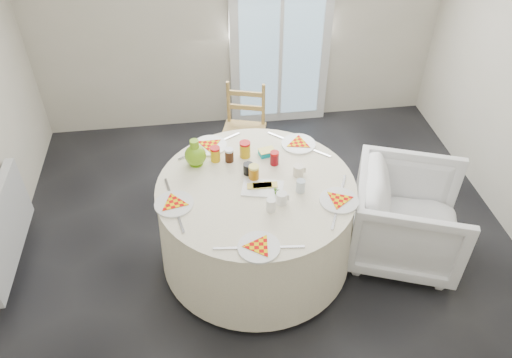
{
  "coord_description": "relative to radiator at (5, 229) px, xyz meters",
  "views": [
    {
      "loc": [
        -0.46,
        -2.58,
        3.02
      ],
      "look_at": [
        -0.1,
        0.03,
        0.8
      ],
      "focal_mm": 35.0,
      "sensor_mm": 36.0,
      "label": 1
    }
  ],
  "objects": [
    {
      "name": "place_settings",
      "position": [
        1.84,
        -0.17,
        0.39
      ],
      "size": [
        1.79,
        1.79,
        0.03
      ],
      "primitive_type": null,
      "rotation": [
        0.0,
        0.0,
        0.31
      ],
      "color": "white",
      "rests_on": "table"
    },
    {
      "name": "table",
      "position": [
        1.84,
        -0.17,
        -0.01
      ],
      "size": [
        1.44,
        1.44,
        0.73
      ],
      "primitive_type": "cylinder",
      "color": "#F8F0C8",
      "rests_on": "floor"
    },
    {
      "name": "floor",
      "position": [
        1.94,
        -0.2,
        -0.38
      ],
      "size": [
        4.0,
        4.0,
        0.0
      ],
      "primitive_type": "plane",
      "color": "black",
      "rests_on": "ground"
    },
    {
      "name": "cheese_platter",
      "position": [
        1.88,
        -0.22,
        0.39
      ],
      "size": [
        0.32,
        0.24,
        0.04
      ],
      "primitive_type": null,
      "rotation": [
        0.0,
        0.0,
        -0.24
      ],
      "color": "silver",
      "rests_on": "table"
    },
    {
      "name": "wall_back",
      "position": [
        1.94,
        1.8,
        0.92
      ],
      "size": [
        4.0,
        0.02,
        2.6
      ],
      "primitive_type": "cube",
      "color": "#BCB5A3",
      "rests_on": "floor"
    },
    {
      "name": "green_pitcher",
      "position": [
        1.43,
        0.13,
        0.49
      ],
      "size": [
        0.17,
        0.17,
        0.2
      ],
      "primitive_type": null,
      "rotation": [
        0.0,
        0.0,
        -0.07
      ],
      "color": "#70AB17",
      "rests_on": "table"
    },
    {
      "name": "mugs_glasses",
      "position": [
        1.98,
        -0.15,
        0.43
      ],
      "size": [
        0.59,
        0.59,
        0.1
      ],
      "primitive_type": null,
      "rotation": [
        0.0,
        0.0,
        -0.07
      ],
      "color": "#9C9291",
      "rests_on": "table"
    },
    {
      "name": "glass_door",
      "position": [
        2.34,
        1.75,
        0.67
      ],
      "size": [
        1.0,
        0.08,
        2.1
      ],
      "primitive_type": "cube",
      "color": "silver",
      "rests_on": "floor"
    },
    {
      "name": "jar_cluster",
      "position": [
        1.78,
        0.1,
        0.44
      ],
      "size": [
        0.54,
        0.39,
        0.14
      ],
      "primitive_type": null,
      "rotation": [
        0.0,
        0.0,
        0.35
      ],
      "color": "#A8591E",
      "rests_on": "table"
    },
    {
      "name": "armchair",
      "position": [
        2.98,
        -0.27,
        0.01
      ],
      "size": [
        0.97,
        1.0,
        0.81
      ],
      "primitive_type": "imported",
      "rotation": [
        0.0,
        0.0,
        1.21
      ],
      "color": "white",
      "rests_on": "floor"
    },
    {
      "name": "butter_tub",
      "position": [
        1.96,
        0.16,
        0.41
      ],
      "size": [
        0.13,
        0.11,
        0.05
      ],
      "primitive_type": "cube",
      "rotation": [
        0.0,
        0.0,
        0.21
      ],
      "color": "#019CAB",
      "rests_on": "table"
    },
    {
      "name": "radiator",
      "position": [
        0.0,
        0.0,
        0.0
      ],
      "size": [
        0.07,
        1.0,
        0.55
      ],
      "primitive_type": "cube",
      "color": "silver",
      "rests_on": "floor"
    },
    {
      "name": "wooden_chair",
      "position": [
        1.87,
        0.95,
        0.09
      ],
      "size": [
        0.46,
        0.45,
        0.84
      ],
      "primitive_type": null,
      "rotation": [
        0.0,
        0.0,
        -0.29
      ],
      "color": "#9C7240",
      "rests_on": "floor"
    }
  ]
}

